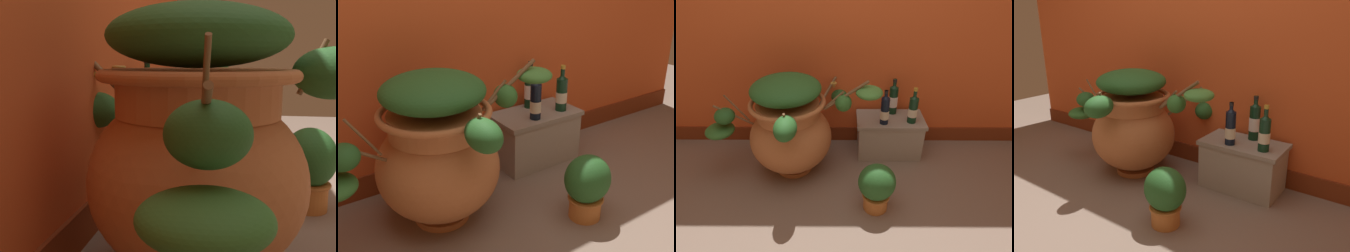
# 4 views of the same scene
# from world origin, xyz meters

# --- Properties ---
(terracotta_urn) EXTENTS (1.39, 1.06, 0.85)m
(terracotta_urn) POSITION_xyz_m (-0.39, 0.65, 0.43)
(terracotta_urn) COLOR #B26638
(terracotta_urn) RESTS_ON ground_plane
(stone_ledge) EXTENTS (0.60, 0.34, 0.37)m
(stone_ledge) POSITION_xyz_m (0.46, 0.90, 0.20)
(stone_ledge) COLOR #9E9384
(stone_ledge) RESTS_ON ground_plane
(wine_bottle_left) EXTENTS (0.08, 0.08, 0.32)m
(wine_bottle_left) POSITION_xyz_m (0.63, 0.84, 0.50)
(wine_bottle_left) COLOR black
(wine_bottle_left) RESTS_ON stone_ledge
(wine_bottle_middle) EXTENTS (0.08, 0.08, 0.33)m
(wine_bottle_middle) POSITION_xyz_m (0.48, 1.01, 0.51)
(wine_bottle_middle) COLOR black
(wine_bottle_middle) RESTS_ON stone_ledge
(wine_bottle_right) EXTENTS (0.07, 0.07, 0.31)m
(wine_bottle_right) POSITION_xyz_m (0.39, 0.82, 0.50)
(wine_bottle_right) COLOR black
(wine_bottle_right) RESTS_ON stone_ledge
(potted_shrub) EXTENTS (0.27, 0.24, 0.39)m
(potted_shrub) POSITION_xyz_m (0.28, 0.20, 0.21)
(potted_shrub) COLOR #C17033
(potted_shrub) RESTS_ON ground_plane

